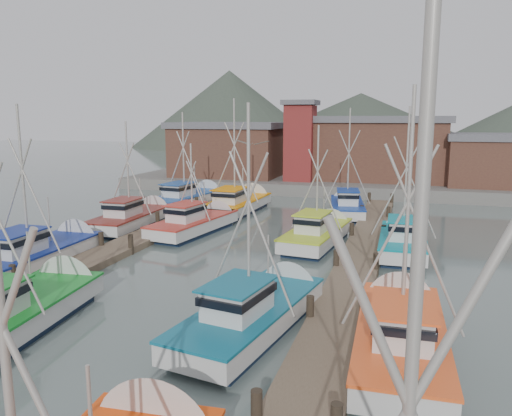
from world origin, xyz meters
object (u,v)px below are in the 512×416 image
(boat_4, at_px, (15,313))
(boat_8, at_px, (198,223))
(lookout_tower, at_px, (300,140))
(boat_12, at_px, (238,204))

(boat_4, bearing_deg, boat_8, 84.17)
(lookout_tower, bearing_deg, boat_12, -100.22)
(boat_4, distance_m, boat_8, 17.11)
(lookout_tower, height_order, boat_8, lookout_tower)
(lookout_tower, bearing_deg, boat_4, -93.74)
(lookout_tower, distance_m, boat_4, 39.03)
(boat_4, height_order, boat_8, boat_4)
(boat_4, height_order, boat_12, boat_12)
(boat_8, xyz_separation_m, boat_12, (0.17, 8.14, 0.01))
(boat_4, bearing_deg, lookout_tower, 80.22)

